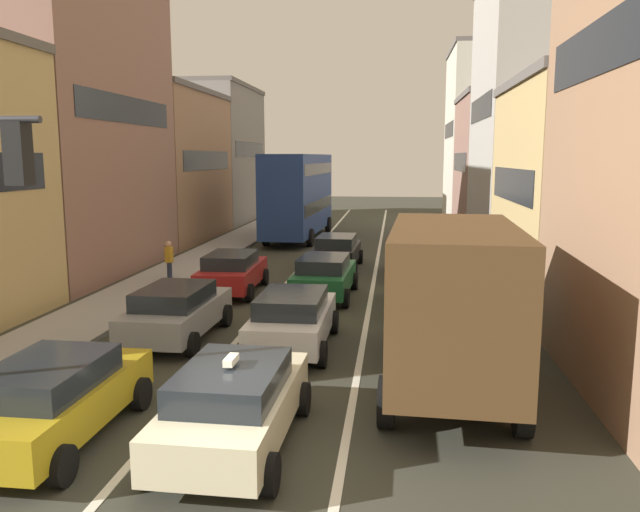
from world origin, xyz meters
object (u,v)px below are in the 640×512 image
at_px(removalist_box_truck, 451,297).
at_px(sedan_left_lane_front, 53,397).
at_px(wagon_left_lane_second, 177,311).
at_px(sedan_centre_lane_second, 293,318).
at_px(sedan_right_lane_behind_truck, 422,284).
at_px(pedestrian_near_kerb, 169,259).
at_px(coupe_centre_lane_fourth, 337,251).
at_px(hatchback_centre_lane_third, 324,275).
at_px(wagon_right_lane_far, 414,258).
at_px(sedan_left_lane_third, 232,271).
at_px(taxi_centre_lane_front, 235,403).
at_px(bus_mid_queue_primary, 299,192).

relative_size(removalist_box_truck, sedan_left_lane_front, 1.81).
height_order(removalist_box_truck, wagon_left_lane_second, removalist_box_truck).
relative_size(sedan_left_lane_front, sedan_centre_lane_second, 1.00).
distance_m(sedan_right_lane_behind_truck, pedestrian_near_kerb, 10.19).
bearing_deg(coupe_centre_lane_fourth, hatchback_centre_lane_third, -177.32).
bearing_deg(pedestrian_near_kerb, wagon_right_lane_far, 163.65).
xyz_separation_m(sedan_left_lane_third, coupe_centre_lane_fourth, (3.32, 5.50, 0.00)).
bearing_deg(wagon_right_lane_far, sedan_left_lane_front, 155.46).
bearing_deg(taxi_centre_lane_front, sedan_left_lane_front, 93.63).
relative_size(coupe_centre_lane_fourth, wagon_right_lane_far, 1.00).
bearing_deg(taxi_centre_lane_front, bus_mid_queue_primary, 7.72).
xyz_separation_m(hatchback_centre_lane_third, sedan_right_lane_behind_truck, (3.35, -1.18, 0.00)).
height_order(taxi_centre_lane_front, sedan_left_lane_third, taxi_centre_lane_front).
bearing_deg(sedan_centre_lane_second, hatchback_centre_lane_third, -1.26).
bearing_deg(sedan_left_lane_front, sedan_centre_lane_second, -28.71).
height_order(wagon_left_lane_second, sedan_right_lane_behind_truck, same).
bearing_deg(hatchback_centre_lane_third, wagon_right_lane_far, -34.87).
relative_size(sedan_right_lane_behind_truck, wagon_right_lane_far, 0.99).
height_order(sedan_left_lane_front, hatchback_centre_lane_third, same).
distance_m(taxi_centre_lane_front, sedan_left_lane_front, 3.18).
xyz_separation_m(sedan_left_lane_front, wagon_right_lane_far, (6.65, 16.15, 0.00)).
bearing_deg(sedan_centre_lane_second, sedan_left_lane_third, 27.36).
relative_size(wagon_left_lane_second, coupe_centre_lane_fourth, 1.00).
xyz_separation_m(coupe_centre_lane_fourth, pedestrian_near_kerb, (-6.26, -3.95, 0.15)).
height_order(removalist_box_truck, sedan_right_lane_behind_truck, removalist_box_truck).
bearing_deg(coupe_centre_lane_fourth, removalist_box_truck, -163.51).
height_order(coupe_centre_lane_fourth, bus_mid_queue_primary, bus_mid_queue_primary).
bearing_deg(sedan_right_lane_behind_truck, wagon_right_lane_far, 1.17).
bearing_deg(wagon_right_lane_far, sedan_right_lane_behind_truck, 178.80).
relative_size(taxi_centre_lane_front, pedestrian_near_kerb, 2.61).
distance_m(sedan_left_lane_third, coupe_centre_lane_fourth, 6.42).
relative_size(sedan_centre_lane_second, hatchback_centre_lane_third, 0.99).
height_order(sedan_centre_lane_second, bus_mid_queue_primary, bus_mid_queue_primary).
xyz_separation_m(sedan_left_lane_front, wagon_left_lane_second, (0.01, 6.22, 0.00)).
relative_size(bus_mid_queue_primary, pedestrian_near_kerb, 6.38).
bearing_deg(sedan_centre_lane_second, wagon_left_lane_second, 83.15).
xyz_separation_m(removalist_box_truck, sedan_centre_lane_second, (-3.78, 2.30, -1.18)).
height_order(sedan_left_lane_front, sedan_left_lane_third, same).
xyz_separation_m(sedan_centre_lane_second, coupe_centre_lane_fourth, (0.05, 11.85, 0.00)).
xyz_separation_m(taxi_centre_lane_front, wagon_right_lane_far, (3.47, 16.02, -0.00)).
distance_m(sedan_left_lane_third, wagon_right_lane_far, 7.77).
bearing_deg(bus_mid_queue_primary, sedan_left_lane_front, -178.00).
distance_m(wagon_left_lane_second, bus_mid_queue_primary, 21.41).
bearing_deg(wagon_left_lane_second, coupe_centre_lane_fourth, -14.69).
height_order(sedan_centre_lane_second, wagon_right_lane_far, same).
xyz_separation_m(removalist_box_truck, sedan_left_lane_front, (-7.03, -3.52, -1.18)).
bearing_deg(wagon_right_lane_far, taxi_centre_lane_front, 165.60).
height_order(sedan_right_lane_behind_truck, bus_mid_queue_primary, bus_mid_queue_primary).
bearing_deg(wagon_right_lane_far, removalist_box_truck, 179.55).
height_order(taxi_centre_lane_front, bus_mid_queue_primary, bus_mid_queue_primary).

